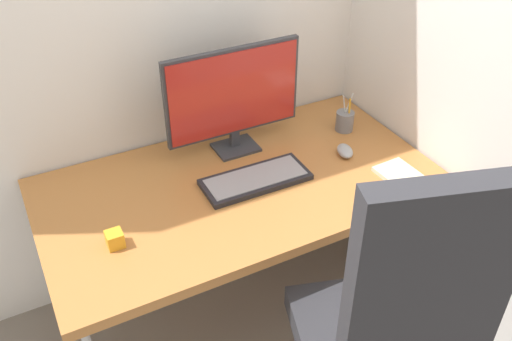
% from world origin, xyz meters
% --- Properties ---
extents(ground_plane, '(8.00, 8.00, 0.00)m').
position_xyz_m(ground_plane, '(0.00, 0.00, 0.00)').
color(ground_plane, slate).
extents(desk, '(1.51, 0.82, 0.71)m').
position_xyz_m(desk, '(0.00, 0.00, 0.67)').
color(desk, '#B27038').
rests_on(desk, ground_plane).
extents(office_chair, '(0.58, 0.63, 1.30)m').
position_xyz_m(office_chair, '(0.09, -0.81, 0.66)').
color(office_chair, black).
rests_on(office_chair, ground_plane).
extents(monitor, '(0.57, 0.14, 0.44)m').
position_xyz_m(monitor, '(0.09, 0.23, 0.95)').
color(monitor, '#333338').
rests_on(monitor, desk).
extents(keyboard, '(0.42, 0.18, 0.02)m').
position_xyz_m(keyboard, '(0.06, -0.02, 0.72)').
color(keyboard, black).
rests_on(keyboard, desk).
extents(mouse, '(0.09, 0.11, 0.03)m').
position_xyz_m(mouse, '(0.47, -0.02, 0.72)').
color(mouse, '#9EA0A5').
rests_on(mouse, desk).
extents(pen_holder, '(0.08, 0.08, 0.18)m').
position_xyz_m(pen_holder, '(0.58, 0.14, 0.75)').
color(pen_holder, slate).
rests_on(pen_holder, desk).
extents(notebook, '(0.15, 0.18, 0.02)m').
position_xyz_m(notebook, '(0.57, -0.25, 0.72)').
color(notebook, beige).
rests_on(notebook, desk).
extents(desk_clamp_accessory, '(0.06, 0.06, 0.06)m').
position_xyz_m(desk_clamp_accessory, '(-0.52, -0.12, 0.74)').
color(desk_clamp_accessory, orange).
rests_on(desk_clamp_accessory, desk).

